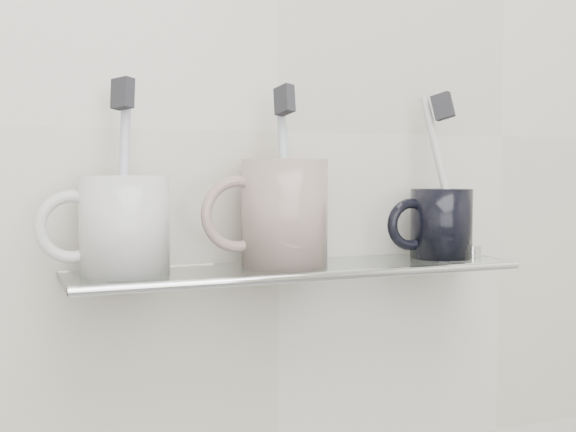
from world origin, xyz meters
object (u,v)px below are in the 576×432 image
mug_left (125,225)px  mug_center (284,213)px  shelf_glass (299,270)px  mug_right (441,223)px

mug_left → mug_center: mug_center is taller
shelf_glass → mug_left: size_ratio=5.01×
mug_right → mug_left: bearing=-172.2°
shelf_glass → mug_left: mug_left is taller
mug_left → mug_right: bearing=-15.7°
mug_left → mug_right: mug_left is taller
shelf_glass → mug_center: bearing=161.9°
shelf_glass → mug_right: bearing=1.5°
shelf_glass → mug_right: mug_right is taller
shelf_glass → mug_left: (-0.19, 0.00, 0.05)m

